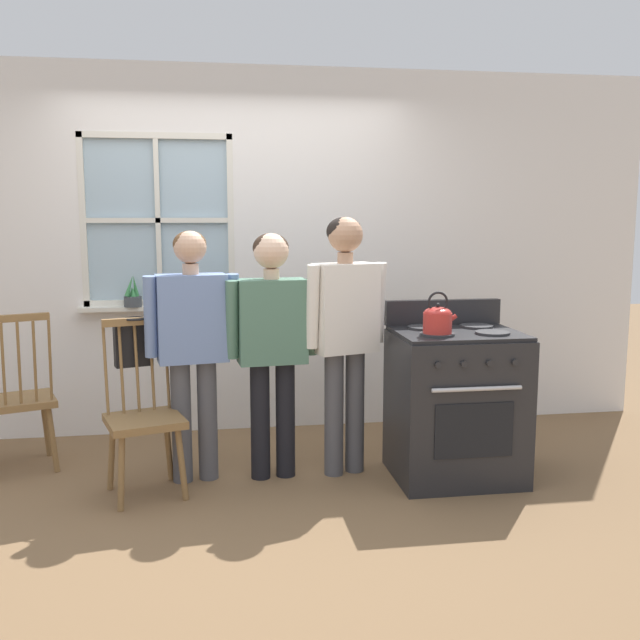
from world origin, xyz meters
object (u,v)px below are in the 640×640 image
object	(u,v)px
chair_by_window	(144,419)
person_adult_right	(345,319)
stove	(455,403)
person_elderly_left	(192,332)
handbag	(133,344)
chair_near_wall	(19,401)
kettle	(438,319)
person_teen_center	(272,330)
potted_plant	(133,297)

from	to	relation	value
chair_by_window	person_adult_right	size ratio (longest dim) A/B	0.64
stove	person_elderly_left	bearing A→B (deg)	173.21
handbag	chair_near_wall	bearing A→B (deg)	157.68
chair_by_window	stove	bearing A→B (deg)	-16.95
kettle	handbag	bearing A→B (deg)	168.41
person_elderly_left	handbag	size ratio (longest dim) A/B	5.00
person_elderly_left	person_adult_right	xyz separation A→B (m)	(0.93, -0.02, 0.06)
person_teen_center	stove	distance (m)	1.22
person_teen_center	stove	xyz separation A→B (m)	(1.12, -0.17, -0.46)
chair_by_window	kettle	distance (m)	1.81
chair_near_wall	potted_plant	world-z (taller)	potted_plant
stove	handbag	xyz separation A→B (m)	(-1.95, 0.23, 0.39)
kettle	chair_near_wall	bearing A→B (deg)	165.10
person_elderly_left	kettle	bearing A→B (deg)	-21.60
stove	kettle	size ratio (longest dim) A/B	4.39
chair_near_wall	handbag	size ratio (longest dim) A/B	3.36
person_adult_right	handbag	bearing A→B (deg)	160.22
chair_near_wall	stove	size ratio (longest dim) A/B	0.95
chair_by_window	person_teen_center	distance (m)	0.92
chair_by_window	handbag	world-z (taller)	same
person_adult_right	kettle	world-z (taller)	person_adult_right
person_adult_right	handbag	size ratio (longest dim) A/B	5.26
chair_near_wall	person_adult_right	world-z (taller)	person_adult_right
person_adult_right	potted_plant	size ratio (longest dim) A/B	6.85
chair_by_window	potted_plant	world-z (taller)	potted_plant
chair_by_window	kettle	xyz separation A→B (m)	(1.72, -0.14, 0.57)
chair_near_wall	person_elderly_left	world-z (taller)	person_elderly_left
person_elderly_left	person_adult_right	distance (m)	0.94
handbag	kettle	bearing A→B (deg)	-11.59
chair_by_window	potted_plant	bearing A→B (deg)	81.09
chair_near_wall	kettle	distance (m)	2.68
person_elderly_left	stove	size ratio (longest dim) A/B	1.42
person_elderly_left	stove	xyz separation A→B (m)	(1.60, -0.19, -0.45)
chair_by_window	person_elderly_left	xyz separation A→B (m)	(0.29, 0.18, 0.47)
chair_near_wall	handbag	distance (m)	0.91
person_elderly_left	chair_by_window	bearing A→B (deg)	-156.86
potted_plant	handbag	distance (m)	0.95
chair_by_window	kettle	size ratio (longest dim) A/B	4.17
potted_plant	handbag	bearing A→B (deg)	-84.51
stove	person_teen_center	bearing A→B (deg)	171.49
person_teen_center	potted_plant	size ratio (longest dim) A/B	6.45
chair_by_window	kettle	bearing A→B (deg)	-21.36
person_teen_center	person_adult_right	world-z (taller)	person_adult_right
handbag	person_elderly_left	bearing A→B (deg)	-7.06
person_adult_right	person_elderly_left	bearing A→B (deg)	161.86
person_teen_center	potted_plant	xyz separation A→B (m)	(-0.92, 0.99, 0.11)
kettle	handbag	world-z (taller)	kettle
handbag	potted_plant	bearing A→B (deg)	95.49
chair_near_wall	person_adult_right	xyz separation A→B (m)	(2.04, -0.37, 0.54)
stove	chair_near_wall	bearing A→B (deg)	168.65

